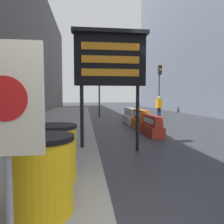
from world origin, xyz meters
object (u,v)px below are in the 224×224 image
(jersey_barrier_red_striped, at_px, (152,127))
(traffic_light_far_side, at_px, (160,79))
(pedestrian_worker, at_px, (159,105))
(barrel_drum_middle, at_px, (53,153))
(barrel_drum_foreground, at_px, (41,174))
(jersey_barrier_white, at_px, (131,117))
(message_board, at_px, (110,61))
(traffic_cone_near, at_px, (146,119))
(warning_sign, at_px, (6,113))
(jersey_barrier_orange_near, at_px, (140,120))
(traffic_light_near_curb, at_px, (99,80))

(jersey_barrier_red_striped, height_order, traffic_light_far_side, traffic_light_far_side)
(jersey_barrier_red_striped, xyz_separation_m, pedestrian_worker, (2.48, 6.35, 0.60))
(jersey_barrier_red_striped, relative_size, traffic_light_far_side, 0.37)
(barrel_drum_middle, distance_m, traffic_light_far_side, 17.98)
(barrel_drum_foreground, bearing_deg, jersey_barrier_white, 72.31)
(message_board, relative_size, traffic_cone_near, 5.68)
(jersey_barrier_white, relative_size, traffic_light_far_side, 0.47)
(warning_sign, xyz_separation_m, message_board, (1.33, 4.11, 1.12))
(jersey_barrier_orange_near, height_order, traffic_light_near_curb, traffic_light_near_curb)
(jersey_barrier_orange_near, xyz_separation_m, traffic_light_far_side, (4.24, 9.50, 2.82))
(message_board, bearing_deg, pedestrian_worker, 63.12)
(jersey_barrier_white, bearing_deg, warning_sign, -107.12)
(barrel_drum_middle, relative_size, jersey_barrier_red_striped, 0.57)
(warning_sign, distance_m, jersey_barrier_red_striped, 7.38)
(message_board, bearing_deg, traffic_light_near_curb, 87.83)
(jersey_barrier_orange_near, distance_m, traffic_cone_near, 1.92)
(barrel_drum_foreground, xyz_separation_m, traffic_light_far_side, (7.42, 17.15, 2.60))
(jersey_barrier_red_striped, xyz_separation_m, traffic_light_far_side, (4.24, 11.37, 2.87))
(jersey_barrier_red_striped, height_order, pedestrian_worker, pedestrian_worker)
(traffic_cone_near, height_order, traffic_light_far_side, traffic_light_far_side)
(jersey_barrier_orange_near, distance_m, traffic_light_near_curb, 7.33)
(barrel_drum_middle, bearing_deg, traffic_light_near_curb, 83.04)
(traffic_light_near_curb, bearing_deg, barrel_drum_foreground, -96.45)
(jersey_barrier_red_striped, bearing_deg, jersey_barrier_orange_near, 90.00)
(jersey_barrier_red_striped, distance_m, pedestrian_worker, 6.84)
(message_board, height_order, traffic_light_near_curb, traffic_light_near_curb)
(traffic_light_near_curb, xyz_separation_m, traffic_light_far_side, (5.79, 2.77, 0.36))
(jersey_barrier_orange_near, xyz_separation_m, traffic_cone_near, (0.78, 1.75, -0.12))
(pedestrian_worker, bearing_deg, jersey_barrier_orange_near, 40.26)
(jersey_barrier_white, relative_size, traffic_light_near_curb, 0.53)
(barrel_drum_foreground, bearing_deg, jersey_barrier_orange_near, 67.47)
(barrel_drum_foreground, distance_m, message_board, 4.05)
(warning_sign, relative_size, jersey_barrier_red_striped, 1.12)
(message_board, distance_m, jersey_barrier_red_striped, 3.80)
(jersey_barrier_orange_near, distance_m, pedestrian_worker, 5.15)
(barrel_drum_foreground, xyz_separation_m, traffic_cone_near, (3.96, 9.40, -0.33))
(barrel_drum_foreground, height_order, jersey_barrier_white, barrel_drum_foreground)
(message_board, xyz_separation_m, jersey_barrier_orange_near, (1.97, 4.29, -2.12))
(jersey_barrier_red_striped, distance_m, jersey_barrier_orange_near, 1.87)
(warning_sign, bearing_deg, traffic_light_far_side, 67.15)
(jersey_barrier_red_striped, xyz_separation_m, jersey_barrier_white, (-0.00, 4.17, 0.03))
(barrel_drum_middle, relative_size, traffic_light_far_side, 0.21)
(jersey_barrier_red_striped, relative_size, jersey_barrier_orange_near, 0.99)
(jersey_barrier_white, bearing_deg, jersey_barrier_orange_near, -90.00)
(traffic_cone_near, bearing_deg, jersey_barrier_red_striped, -102.19)
(jersey_barrier_white, distance_m, traffic_light_far_side, 8.82)
(traffic_cone_near, bearing_deg, barrel_drum_middle, -115.22)
(jersey_barrier_orange_near, relative_size, traffic_light_far_side, 0.37)
(jersey_barrier_red_striped, bearing_deg, message_board, -129.12)
(traffic_light_far_side, distance_m, pedestrian_worker, 5.78)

